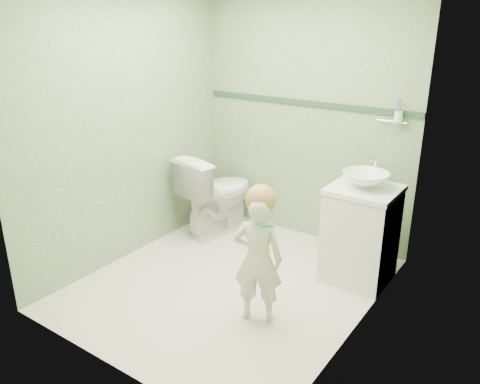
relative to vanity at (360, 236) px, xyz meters
The scene contains 12 objects.
ground 1.16m from the vanity, 140.19° to the right, with size 2.50×2.50×0.00m, color beige.
room_shell 1.35m from the vanity, 140.19° to the right, with size 2.50×2.54×2.40m.
trim_stripe 1.38m from the vanity, 147.36° to the left, with size 2.20×0.02×0.05m, color #26452B.
vanity is the anchor object (origin of this frame).
counter 0.41m from the vanity, ahead, with size 0.54×0.52×0.04m, color white.
basin 0.49m from the vanity, ahead, with size 0.37×0.37×0.13m, color white.
faucet 0.60m from the vanity, 90.00° to the left, with size 0.03×0.13×0.18m.
cup_holder 1.05m from the vanity, 83.75° to the left, with size 0.26×0.07×0.21m.
toilet 1.58m from the vanity, behind, with size 0.47×0.82×0.84m, color white.
toddler 1.05m from the vanity, 111.86° to the right, with size 0.36×0.23×0.97m, color beige.
hair_cap 1.16m from the vanity, 112.38° to the right, with size 0.22×0.22×0.22m, color #A6733D.
teal_toothbrush 1.17m from the vanity, 104.56° to the right, with size 0.10×0.14×0.08m.
Camera 1 is at (2.08, -2.84, 2.13)m, focal length 35.84 mm.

